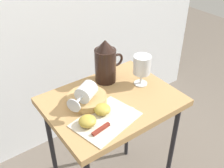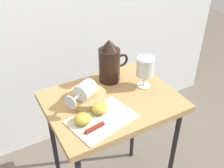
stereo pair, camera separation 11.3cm
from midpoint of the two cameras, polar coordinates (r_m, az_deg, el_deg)
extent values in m
cube|color=white|center=(1.55, -9.37, 17.18)|extent=(2.40, 0.03, 1.92)
cube|color=#AD8451|center=(1.19, 2.73, -3.89)|extent=(0.57, 0.44, 0.03)
cylinder|color=black|center=(1.45, 14.95, -15.43)|extent=(0.02, 0.02, 0.66)
cylinder|color=black|center=(1.47, -9.96, -13.56)|extent=(0.02, 0.02, 0.66)
cylinder|color=black|center=(1.63, 6.59, -7.35)|extent=(0.02, 0.02, 0.66)
cube|color=beige|center=(1.07, 0.89, -7.65)|extent=(0.29, 0.23, 0.00)
cylinder|color=tan|center=(1.16, -2.62, -2.95)|extent=(0.17, 0.17, 0.03)
cylinder|color=black|center=(1.26, 2.00, 3.94)|extent=(0.10, 0.10, 0.16)
cylinder|color=orange|center=(1.27, 1.97, 2.67)|extent=(0.09, 0.09, 0.09)
cone|color=black|center=(1.21, 2.10, 8.32)|extent=(0.09, 0.09, 0.05)
torus|color=black|center=(1.29, 4.65, 5.00)|extent=(0.07, 0.01, 0.07)
cylinder|color=silver|center=(1.27, 9.35, -0.38)|extent=(0.06, 0.06, 0.00)
cylinder|color=silver|center=(1.26, 9.48, 0.78)|extent=(0.01, 0.01, 0.06)
cylinder|color=silver|center=(1.22, 9.80, 3.60)|extent=(0.08, 0.08, 0.09)
cylinder|color=orange|center=(1.23, 9.71, 2.83)|extent=(0.07, 0.07, 0.04)
cylinder|color=silver|center=(1.11, -2.82, -1.37)|extent=(0.10, 0.10, 0.07)
cylinder|color=silver|center=(1.07, -4.86, -3.18)|extent=(0.06, 0.04, 0.01)
cylinder|color=silver|center=(1.05, -5.88, -4.08)|extent=(0.03, 0.05, 0.06)
ellipsoid|color=#B29938|center=(1.04, -3.23, -7.60)|extent=(0.07, 0.07, 0.04)
ellipsoid|color=#B29938|center=(1.09, 0.26, -5.35)|extent=(0.07, 0.07, 0.04)
cube|color=silver|center=(1.08, 4.30, -7.05)|extent=(0.14, 0.04, 0.00)
cube|color=maroon|center=(1.02, -0.51, -9.49)|extent=(0.09, 0.03, 0.01)
camera|label=1|loc=(0.06, -87.14, 1.96)|focal=42.72mm
camera|label=2|loc=(0.06, 92.86, -1.96)|focal=42.72mm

